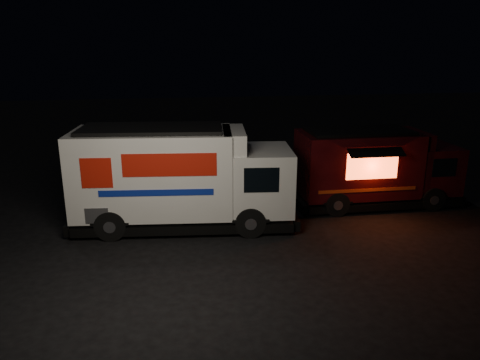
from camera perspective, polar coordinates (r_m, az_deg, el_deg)
name	(u,v)px	position (r m, az deg, el deg)	size (l,w,h in m)	color
ground	(238,246)	(14.86, -0.22, -8.00)	(80.00, 80.00, 0.00)	black
white_truck	(184,177)	(16.00, -6.84, 0.35)	(7.68, 2.62, 3.48)	silver
red_truck	(377,167)	(18.84, 16.37, 1.51)	(6.44, 2.37, 3.00)	#3C0A0C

